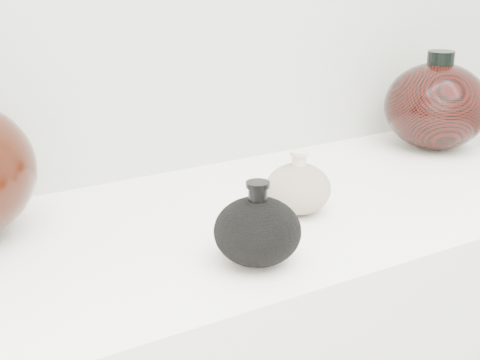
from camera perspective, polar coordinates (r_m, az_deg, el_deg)
black_gourd_vase at (r=0.87m, az=1.50°, el=-4.33°), size 0.13×0.13×0.11m
cream_gourd_vase at (r=1.04m, az=4.98°, el=-0.69°), size 0.12×0.12×0.10m
right_round_pot at (r=1.42m, az=16.39°, el=6.10°), size 0.25×0.25×0.20m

